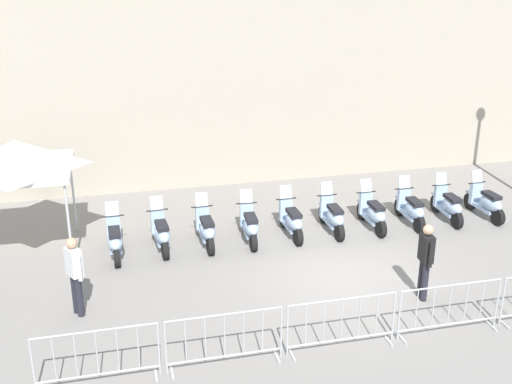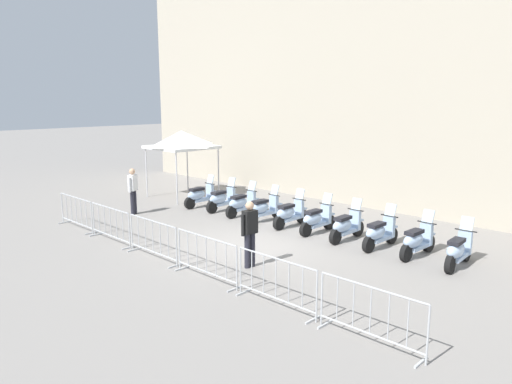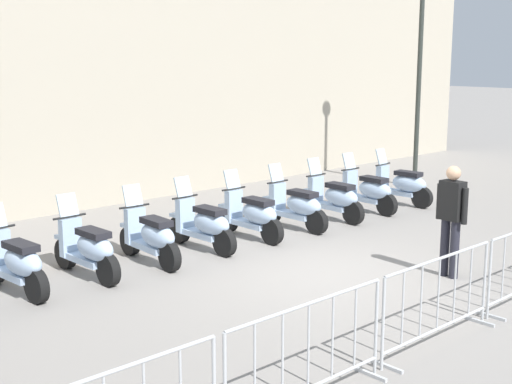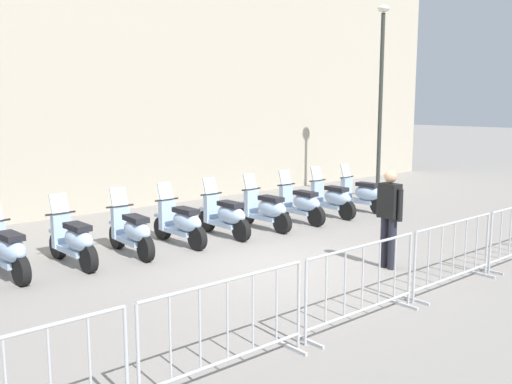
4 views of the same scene
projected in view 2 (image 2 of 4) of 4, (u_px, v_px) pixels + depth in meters
name	position (u px, v px, depth m)	size (l,w,h in m)	color
ground_plane	(248.00, 247.00, 14.17)	(120.00, 120.00, 0.00)	gray
building_facade	(395.00, 51.00, 18.73)	(28.00, 2.40, 12.11)	#B2A893
motorcycle_0	(200.00, 196.00, 19.28)	(0.56, 1.72, 1.24)	black
motorcycle_1	(222.00, 199.00, 18.59)	(0.56, 1.73, 1.24)	black
motorcycle_2	(242.00, 204.00, 17.80)	(0.56, 1.72, 1.24)	black
motorcycle_3	(264.00, 209.00, 17.00)	(0.56, 1.72, 1.24)	black
motorcycle_4	(289.00, 214.00, 16.26)	(0.56, 1.72, 1.24)	black
motorcycle_5	(316.00, 220.00, 15.49)	(0.56, 1.72, 1.24)	black
motorcycle_6	(346.00, 226.00, 14.69)	(0.56, 1.72, 1.24)	black
motorcycle_7	(379.00, 233.00, 13.92)	(0.56, 1.72, 1.24)	black
motorcycle_8	(417.00, 241.00, 13.16)	(0.56, 1.72, 1.24)	black
motorcycle_9	(458.00, 251.00, 12.34)	(0.56, 1.73, 1.24)	black
barrier_segment_0	(76.00, 213.00, 16.09)	(2.14, 0.47, 1.07)	#B2B5B7
barrier_segment_1	(111.00, 225.00, 14.57)	(2.14, 0.47, 1.07)	#B2B5B7
barrier_segment_2	(153.00, 240.00, 13.05)	(2.14, 0.47, 1.07)	#B2B5B7
barrier_segment_3	(206.00, 258.00, 11.53)	(2.14, 0.47, 1.07)	#B2B5B7
barrier_segment_4	(276.00, 283.00, 10.01)	(2.14, 0.47, 1.07)	#B2B5B7
barrier_segment_5	(370.00, 316.00, 8.49)	(2.14, 0.47, 1.07)	#B2B5B7
officer_near_row_end	(133.00, 188.00, 17.97)	(0.37, 0.49, 1.73)	#23232D
officer_mid_plaza	(250.00, 230.00, 12.28)	(0.24, 0.55, 1.73)	#23232D
canopy_tent	(182.00, 140.00, 20.85)	(2.47, 2.47, 2.91)	silver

